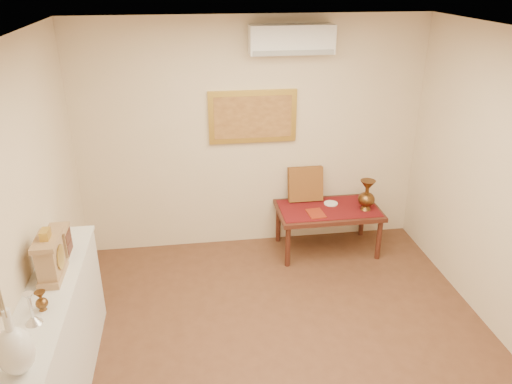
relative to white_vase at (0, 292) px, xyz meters
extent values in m
plane|color=brown|center=(1.80, 0.80, -1.54)|extent=(4.50, 4.50, 0.00)
plane|color=white|center=(1.80, 0.80, 1.16)|extent=(4.50, 4.50, 0.00)
cube|color=beige|center=(1.80, 3.05, -0.19)|extent=(4.00, 0.02, 2.70)
cube|color=beige|center=(-0.20, 0.80, -0.19)|extent=(0.02, 4.50, 2.70)
cube|color=#601013|center=(2.65, 2.68, -0.99)|extent=(1.14, 0.59, 0.01)
cylinder|color=white|center=(2.70, 2.78, -0.98)|extent=(0.16, 0.16, 0.01)
cube|color=maroon|center=(2.46, 2.55, -0.98)|extent=(0.20, 0.26, 0.01)
cube|color=#5B1E12|center=(2.42, 2.95, -0.78)|extent=(0.41, 0.18, 0.43)
cube|color=silver|center=(-0.03, 0.80, -1.07)|extent=(0.35, 2.00, 0.95)
cube|color=silver|center=(-0.03, 0.80, -0.58)|extent=(0.37, 2.02, 0.03)
cube|color=#9F7A52|center=(-0.03, 0.99, -0.54)|extent=(0.16, 0.36, 0.05)
cube|color=#9F7A52|center=(-0.03, 0.99, -0.39)|extent=(0.14, 0.30, 0.25)
cylinder|color=beige|center=(0.05, 0.99, -0.39)|extent=(0.01, 0.17, 0.17)
cylinder|color=gold|center=(0.05, 0.99, -0.39)|extent=(0.01, 0.19, 0.19)
cube|color=#9F7A52|center=(-0.03, 0.99, -0.24)|extent=(0.17, 0.34, 0.04)
cube|color=gold|center=(-0.03, 0.99, -0.19)|extent=(0.06, 0.11, 0.07)
cube|color=#9F7A52|center=(-0.04, 1.33, -0.45)|extent=(0.15, 0.20, 0.22)
cube|color=#461E15|center=(0.04, 1.33, -0.50)|extent=(0.01, 0.17, 0.09)
cube|color=#461E15|center=(0.04, 1.33, -0.40)|extent=(0.01, 0.17, 0.09)
cube|color=#9F7A52|center=(-0.04, 1.33, -0.33)|extent=(0.16, 0.21, 0.02)
cube|color=#461E15|center=(2.65, 2.68, -1.02)|extent=(1.20, 0.70, 0.05)
cylinder|color=#461E15|center=(2.11, 2.39, -1.29)|extent=(0.06, 0.06, 0.50)
cylinder|color=#461E15|center=(3.19, 2.39, -1.29)|extent=(0.06, 0.06, 0.50)
cylinder|color=#461E15|center=(2.11, 2.97, -1.29)|extent=(0.06, 0.06, 0.50)
cylinder|color=#461E15|center=(3.19, 2.97, -1.29)|extent=(0.06, 0.06, 0.50)
cube|color=gold|center=(1.80, 3.02, 0.06)|extent=(1.00, 0.05, 0.60)
cube|color=#A57139|center=(1.80, 3.00, 0.06)|extent=(0.88, 0.01, 0.48)
cube|color=silver|center=(2.20, 2.92, 0.91)|extent=(0.90, 0.24, 0.30)
cube|color=gray|center=(2.20, 2.80, 0.79)|extent=(0.86, 0.02, 0.05)
camera|label=1|loc=(1.05, -2.40, 1.60)|focal=35.00mm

